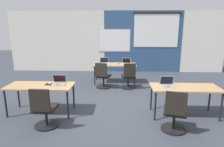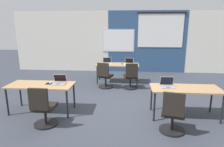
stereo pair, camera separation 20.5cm
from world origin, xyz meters
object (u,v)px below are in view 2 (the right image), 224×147
desk_near_left (41,87)px  desk_near_right (185,90)px  mouse_far_right (122,64)px  chair_far_right (131,78)px  mouse_near_left_inner (51,83)px  chair_far_left (105,77)px  laptop_near_right_inner (167,85)px  chair_near_right_inner (173,116)px  laptop_far_right (129,63)px  chair_near_left_inner (44,110)px  laptop_far_left (107,62)px  laptop_near_left_inner (59,82)px  desk_far_center (118,66)px

desk_near_left → desk_near_right: (3.50, 0.00, 0.00)m
mouse_far_right → chair_far_right: chair_far_right is taller
mouse_near_left_inner → desk_near_right: bearing=-1.5°
chair_far_left → laptop_near_right_inner: 2.70m
chair_near_right_inner → mouse_far_right: size_ratio=8.88×
desk_near_right → chair_far_left: chair_far_left is taller
desk_near_right → laptop_near_right_inner: 0.43m
laptop_far_right → chair_far_right: laptop_far_right is taller
chair_near_left_inner → laptop_far_right: (1.81, 3.56, 0.39)m
desk_near_left → desk_near_right: size_ratio=1.00×
laptop_near_right_inner → mouse_far_right: laptop_near_right_inner is taller
mouse_near_left_inner → mouse_far_right: 3.19m
chair_near_left_inner → laptop_far_left: bearing=-104.0°
chair_far_left → chair_far_right: bearing=-166.4°
laptop_far_left → chair_far_right: size_ratio=0.41×
laptop_near_left_inner → chair_near_right_inner: 2.81m
desk_far_center → chair_far_right: size_ratio=1.74×
chair_near_left_inner → chair_far_right: same height
laptop_far_left → mouse_near_left_inner: 3.01m
chair_far_right → mouse_far_right: bearing=-73.9°
laptop_near_right_inner → chair_far_right: 2.22m
chair_far_left → laptop_near_right_inner: laptop_near_right_inner is taller
desk_far_center → mouse_near_left_inner: bearing=-119.5°
chair_far_left → chair_far_right: 0.89m
chair_far_left → chair_far_right: (0.89, -0.02, 0.00)m
chair_far_left → mouse_near_left_inner: (-1.14, -2.00, 0.36)m
chair_near_left_inner → laptop_near_right_inner: (2.73, 0.78, 0.39)m
desk_near_left → laptop_far_right: 3.56m
desk_near_left → desk_near_right: same height
laptop_far_right → mouse_far_right: bearing=-161.8°
laptop_near_right_inner → chair_near_right_inner: laptop_near_right_inner is taller
chair_near_right_inner → laptop_far_right: size_ratio=2.43×
mouse_near_left_inner → desk_near_left: bearing=-158.6°
mouse_near_left_inner → laptop_near_right_inner: size_ratio=0.32×
laptop_far_right → chair_far_right: (0.07, -0.76, -0.39)m
chair_far_right → laptop_near_left_inner: bearing=39.0°
desk_far_center → laptop_near_right_inner: bearing=-64.2°
laptop_far_left → mouse_near_left_inner: bearing=-122.3°
desk_near_right → chair_near_left_inner: (-3.14, -0.74, -0.28)m
laptop_near_left_inner → mouse_far_right: 3.07m
mouse_far_right → laptop_near_right_inner: bearing=-67.0°
laptop_far_right → desk_far_center: bearing=-167.5°
chair_near_right_inner → laptop_far_right: bearing=-62.4°
laptop_far_left → laptop_near_left_inner: size_ratio=1.09×
desk_near_right → chair_near_right_inner: chair_near_right_inner is taller
desk_far_center → laptop_far_left: laptop_far_left is taller
desk_near_right → mouse_far_right: (-1.58, 2.78, 0.08)m
desk_near_left → laptop_near_right_inner: bearing=0.8°
laptop_near_right_inner → chair_far_left: bearing=128.9°
laptop_far_left → mouse_far_right: 0.58m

